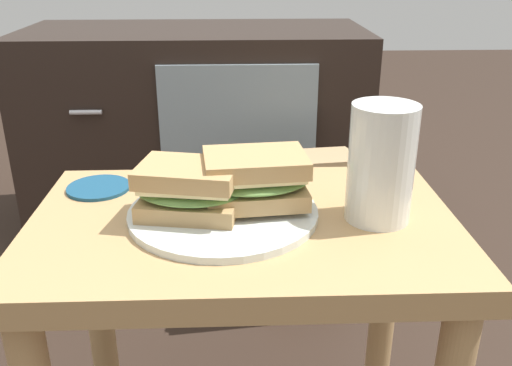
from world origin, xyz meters
The scene contains 8 objects.
side_table centered at (0.00, 0.00, 0.37)m, with size 0.56×0.36×0.46m.
tv_cabinet centered at (-0.12, 0.95, 0.29)m, with size 0.96×0.46×0.58m.
plate centered at (-0.03, 0.01, 0.47)m, with size 0.25×0.25×0.01m, color silver.
sandwich_front centered at (-0.07, 0.00, 0.50)m, with size 0.15×0.12×0.07m.
sandwich_back centered at (0.02, 0.01, 0.51)m, with size 0.15×0.11×0.07m.
beer_glass centered at (0.17, -0.01, 0.54)m, with size 0.08×0.08×0.15m.
coaster centered at (-0.21, 0.10, 0.46)m, with size 0.09×0.09×0.01m, color navy.
paper_bag centered at (0.14, 0.47, 0.18)m, with size 0.25×0.18×0.38m.
Camera 1 is at (-0.01, -0.65, 0.79)m, focal length 39.01 mm.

